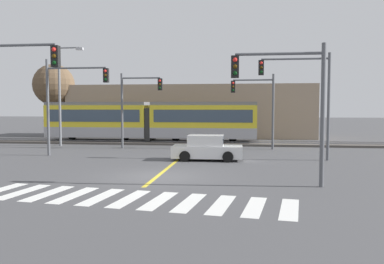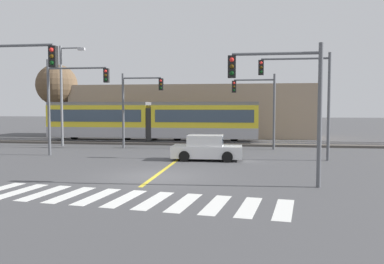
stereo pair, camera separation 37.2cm
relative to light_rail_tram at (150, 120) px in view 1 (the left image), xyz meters
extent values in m
plane|color=#474749|center=(4.25, -16.53, -2.05)|extent=(200.00, 200.00, 0.00)
cube|color=#4C4742|center=(4.25, 0.01, -1.96)|extent=(120.00, 4.00, 0.18)
cube|color=#939399|center=(4.25, -0.71, -1.82)|extent=(120.00, 0.08, 0.10)
cube|color=#939399|center=(4.25, 0.73, -1.82)|extent=(120.00, 0.08, 0.10)
cube|color=#9E9EA3|center=(-4.75, 0.01, -1.07)|extent=(9.00, 2.60, 0.90)
cube|color=yellow|center=(-4.75, 0.01, 0.33)|extent=(9.00, 2.60, 1.90)
cube|color=#384756|center=(-4.75, -1.31, 0.38)|extent=(8.28, 0.04, 1.04)
cube|color=slate|center=(-4.75, 0.01, 1.42)|extent=(9.00, 2.39, 0.28)
cylinder|color=black|center=(-2.28, 0.01, -1.52)|extent=(0.70, 0.20, 0.70)
cylinder|color=black|center=(-7.22, 0.01, -1.52)|extent=(0.70, 0.20, 0.70)
cube|color=#9E9EA3|center=(4.75, 0.01, -1.07)|extent=(9.00, 2.60, 0.90)
cube|color=yellow|center=(4.75, 0.01, 0.33)|extent=(9.00, 2.60, 1.90)
cube|color=#384756|center=(4.75, -1.31, 0.38)|extent=(8.28, 0.04, 1.04)
cube|color=slate|center=(4.75, 0.01, 1.42)|extent=(9.00, 2.39, 0.28)
cylinder|color=black|center=(7.22, 0.01, -1.52)|extent=(0.70, 0.20, 0.70)
cylinder|color=black|center=(2.27, 0.01, -1.52)|extent=(0.70, 0.20, 0.70)
cube|color=#2D2D2D|center=(0.00, 0.01, -0.37)|extent=(0.50, 2.34, 2.80)
cube|color=silver|center=(-0.11, -20.53, -2.04)|extent=(0.93, 2.85, 0.01)
cube|color=silver|center=(0.98, -20.67, -2.04)|extent=(0.93, 2.85, 0.01)
cube|color=silver|center=(2.07, -20.82, -2.04)|extent=(0.93, 2.85, 0.01)
cube|color=silver|center=(3.16, -20.97, -2.04)|extent=(0.93, 2.85, 0.01)
cube|color=silver|center=(4.25, -21.12, -2.04)|extent=(0.93, 2.85, 0.01)
cube|color=silver|center=(5.34, -21.27, -2.04)|extent=(0.93, 2.85, 0.01)
cube|color=silver|center=(6.43, -21.41, -2.04)|extent=(0.93, 2.85, 0.01)
cube|color=silver|center=(7.52, -21.56, -2.04)|extent=(0.93, 2.85, 0.01)
cube|color=silver|center=(8.61, -21.71, -2.04)|extent=(0.93, 2.85, 0.01)
cube|color=silver|center=(9.69, -21.86, -2.04)|extent=(0.93, 2.85, 0.01)
cube|color=gold|center=(4.25, -10.56, -2.05)|extent=(0.20, 17.12, 0.01)
cube|color=silver|center=(6.03, -10.57, -1.53)|extent=(4.23, 1.77, 0.72)
cube|color=silver|center=(5.93, -10.57, -0.85)|extent=(2.13, 1.56, 0.64)
cube|color=#384756|center=(6.93, -10.56, -0.85)|extent=(0.13, 1.43, 0.52)
cube|color=#384756|center=(5.91, -9.79, -0.85)|extent=(1.79, 0.07, 0.48)
cylinder|color=black|center=(7.27, -9.70, -1.73)|extent=(0.64, 0.23, 0.64)
cylinder|color=black|center=(7.30, -11.40, -1.73)|extent=(0.64, 0.23, 0.64)
cylinder|color=black|center=(4.75, -9.75, -1.73)|extent=(0.64, 0.23, 0.64)
cylinder|color=black|center=(4.78, -11.44, -1.73)|extent=(0.64, 0.23, 0.64)
cylinder|color=#515459|center=(-1.13, -4.54, 0.83)|extent=(0.18, 0.18, 5.76)
cylinder|color=#515459|center=(0.37, -4.54, 3.35)|extent=(3.00, 0.12, 0.12)
cube|color=black|center=(1.87, -4.54, 2.85)|extent=(0.32, 0.28, 0.90)
sphere|color=red|center=(1.87, -4.69, 3.12)|extent=(0.18, 0.18, 0.18)
sphere|color=#3A2706|center=(1.87, -4.69, 2.85)|extent=(0.18, 0.18, 0.18)
sphere|color=black|center=(1.87, -4.69, 2.58)|extent=(0.18, 0.18, 0.18)
cylinder|color=#515459|center=(11.35, -18.08, 0.83)|extent=(0.18, 0.18, 5.77)
cylinder|color=#515459|center=(9.60, -18.08, 3.31)|extent=(3.50, 0.12, 0.12)
cube|color=black|center=(7.85, -18.08, 2.81)|extent=(0.32, 0.28, 0.90)
sphere|color=red|center=(7.85, -18.23, 3.08)|extent=(0.18, 0.18, 0.18)
sphere|color=#3A2706|center=(7.85, -18.23, 2.81)|extent=(0.18, 0.18, 0.18)
sphere|color=black|center=(7.85, -18.23, 2.54)|extent=(0.18, 0.18, 0.18)
cylinder|color=#515459|center=(-1.37, -18.59, 3.79)|extent=(3.50, 0.12, 0.12)
cube|color=black|center=(0.38, -18.59, 3.29)|extent=(0.32, 0.28, 0.90)
sphere|color=red|center=(0.38, -18.74, 3.56)|extent=(0.18, 0.18, 0.18)
sphere|color=#3A2706|center=(0.38, -18.74, 3.29)|extent=(0.18, 0.18, 0.18)
sphere|color=black|center=(0.38, -18.74, 3.02)|extent=(0.18, 0.18, 0.18)
cylinder|color=#515459|center=(10.35, -3.83, 0.78)|extent=(0.18, 0.18, 5.66)
cylinder|color=#515459|center=(8.85, -3.83, 3.17)|extent=(3.00, 0.12, 0.12)
cube|color=black|center=(7.35, -3.83, 2.67)|extent=(0.32, 0.28, 0.90)
sphere|color=red|center=(7.35, -3.98, 2.94)|extent=(0.18, 0.18, 0.18)
sphere|color=#3A2706|center=(7.35, -3.98, 2.67)|extent=(0.18, 0.18, 0.18)
sphere|color=black|center=(7.35, -3.98, 2.40)|extent=(0.18, 0.18, 0.18)
cylinder|color=#515459|center=(-4.61, -9.57, 1.11)|extent=(0.18, 0.18, 6.32)
cylinder|color=#515459|center=(-2.61, -9.57, 3.68)|extent=(4.00, 0.12, 0.12)
cube|color=black|center=(-0.61, -9.57, 3.18)|extent=(0.32, 0.28, 0.90)
sphere|color=red|center=(-0.61, -9.72, 3.45)|extent=(0.18, 0.18, 0.18)
sphere|color=#3A2706|center=(-0.61, -9.72, 3.18)|extent=(0.18, 0.18, 0.18)
sphere|color=black|center=(-0.61, -9.72, 2.91)|extent=(0.18, 0.18, 0.18)
cylinder|color=#515459|center=(13.21, -9.73, 1.17)|extent=(0.18, 0.18, 6.44)
cylinder|color=#515459|center=(11.21, -9.73, 4.04)|extent=(4.00, 0.12, 0.12)
cube|color=black|center=(9.21, -9.73, 3.54)|extent=(0.32, 0.28, 0.90)
sphere|color=red|center=(9.21, -9.88, 3.81)|extent=(0.18, 0.18, 0.18)
sphere|color=#3A2706|center=(9.21, -9.88, 3.54)|extent=(0.18, 0.18, 0.18)
sphere|color=black|center=(9.21, -9.88, 3.27)|extent=(0.18, 0.18, 0.18)
cylinder|color=slate|center=(-6.70, -3.43, 2.02)|extent=(0.20, 0.20, 8.14)
cylinder|color=slate|center=(-5.81, -3.43, 5.89)|extent=(1.78, 0.12, 0.12)
cube|color=#B2B2B7|center=(-4.92, -3.43, 5.79)|extent=(0.56, 0.28, 0.20)
cylinder|color=brown|center=(-11.79, 5.93, 0.27)|extent=(0.32, 0.32, 4.64)
sphere|color=brown|center=(-11.79, 5.93, 3.45)|extent=(4.33, 4.33, 4.33)
cube|color=gray|center=(2.52, 8.20, 0.67)|extent=(25.52, 6.00, 5.44)
camera|label=1|loc=(8.27, -34.85, 1.22)|focal=38.00mm
camera|label=2|loc=(8.64, -34.80, 1.22)|focal=38.00mm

